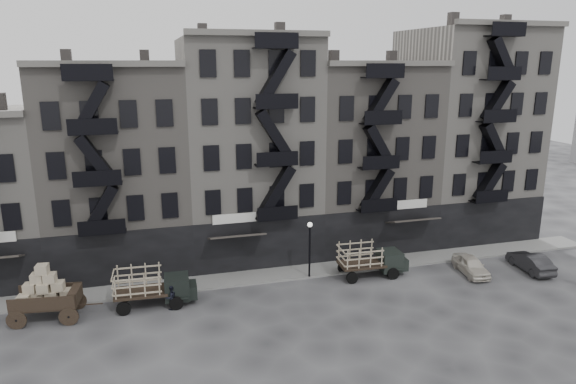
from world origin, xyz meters
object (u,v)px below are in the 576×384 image
object	(u,v)px
wagon	(43,290)
pedestrian_mid	(171,297)
stake_truck_west	(153,284)
car_east	(471,265)
car_far	(530,262)
stake_truck_east	(371,258)

from	to	relation	value
wagon	pedestrian_mid	distance (m)	7.58
wagon	stake_truck_west	size ratio (longest dim) A/B	0.83
car_east	car_far	size ratio (longest dim) A/B	0.92
stake_truck_west	car_east	world-z (taller)	stake_truck_west
stake_truck_west	stake_truck_east	distance (m)	15.48
stake_truck_west	car_far	xyz separation A→B (m)	(27.52, -1.74, -0.78)
wagon	car_east	world-z (taller)	wagon
stake_truck_west	car_far	distance (m)	27.59
stake_truck_west	stake_truck_east	world-z (taller)	stake_truck_west
stake_truck_west	car_east	bearing A→B (deg)	-0.36
stake_truck_west	stake_truck_east	bearing A→B (deg)	4.34
stake_truck_west	car_east	size ratio (longest dim) A/B	1.35
wagon	stake_truck_east	xyz separation A→B (m)	(21.85, 0.70, -0.53)
stake_truck_west	car_far	bearing A→B (deg)	-1.31
car_east	car_far	distance (m)	4.73
stake_truck_east	stake_truck_west	bearing A→B (deg)	-175.57
stake_truck_east	car_east	world-z (taller)	stake_truck_east
wagon	car_east	size ratio (longest dim) A/B	1.11
wagon	stake_truck_east	size ratio (longest dim) A/B	0.84
wagon	stake_truck_west	xyz separation A→B (m)	(6.38, 0.15, -0.50)
car_far	pedestrian_mid	bearing A→B (deg)	3.20
stake_truck_west	car_east	distance (m)	22.88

